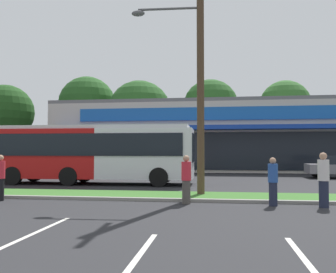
{
  "coord_description": "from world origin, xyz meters",
  "views": [
    {
      "loc": [
        4.96,
        -0.5,
        1.88
      ],
      "look_at": [
        2.4,
        18.1,
        2.6
      ],
      "focal_mm": 38.76,
      "sensor_mm": 36.0,
      "label": 1
    }
  ],
  "objects_px": {
    "city_bus": "(92,152)",
    "pedestrian_mid": "(324,180)",
    "utility_pole": "(197,56)",
    "car_2": "(127,165)",
    "pedestrian_far": "(0,178)",
    "car_1": "(53,165)",
    "pedestrian_near_bench": "(186,179)",
    "pedestrian_by_pole": "(273,181)"
  },
  "relations": [
    {
      "from": "utility_pole",
      "to": "pedestrian_far",
      "type": "distance_m",
      "value": 9.02
    },
    {
      "from": "city_bus",
      "to": "car_2",
      "type": "height_order",
      "value": "city_bus"
    },
    {
      "from": "utility_pole",
      "to": "car_1",
      "type": "relative_size",
      "value": 2.59
    },
    {
      "from": "pedestrian_near_bench",
      "to": "pedestrian_mid",
      "type": "bearing_deg",
      "value": -21.58
    },
    {
      "from": "city_bus",
      "to": "pedestrian_near_bench",
      "type": "bearing_deg",
      "value": -50.11
    },
    {
      "from": "pedestrian_mid",
      "to": "pedestrian_far",
      "type": "bearing_deg",
      "value": 99.26
    },
    {
      "from": "city_bus",
      "to": "pedestrian_mid",
      "type": "bearing_deg",
      "value": -34.76
    },
    {
      "from": "car_1",
      "to": "car_2",
      "type": "xyz_separation_m",
      "value": [
        5.9,
        -0.38,
        -0.01
      ]
    },
    {
      "from": "utility_pole",
      "to": "pedestrian_near_bench",
      "type": "xyz_separation_m",
      "value": [
        -0.28,
        -2.04,
        -4.9
      ]
    },
    {
      "from": "city_bus",
      "to": "utility_pole",
      "type": "bearing_deg",
      "value": -38.73
    },
    {
      "from": "city_bus",
      "to": "pedestrian_far",
      "type": "xyz_separation_m",
      "value": [
        -1.04,
        -6.99,
        -0.9
      ]
    },
    {
      "from": "pedestrian_mid",
      "to": "pedestrian_by_pole",
      "type": "bearing_deg",
      "value": 94.47
    },
    {
      "from": "city_bus",
      "to": "pedestrian_far",
      "type": "relative_size",
      "value": 6.72
    },
    {
      "from": "utility_pole",
      "to": "car_2",
      "type": "relative_size",
      "value": 2.32
    },
    {
      "from": "utility_pole",
      "to": "car_2",
      "type": "bearing_deg",
      "value": 117.37
    },
    {
      "from": "car_1",
      "to": "pedestrian_mid",
      "type": "relative_size",
      "value": 2.3
    },
    {
      "from": "utility_pole",
      "to": "city_bus",
      "type": "relative_size",
      "value": 0.94
    },
    {
      "from": "pedestrian_far",
      "to": "pedestrian_by_pole",
      "type": "bearing_deg",
      "value": -117.1
    },
    {
      "from": "pedestrian_near_bench",
      "to": "pedestrian_mid",
      "type": "xyz_separation_m",
      "value": [
        4.56,
        -0.17,
        0.05
      ]
    },
    {
      "from": "utility_pole",
      "to": "pedestrian_far",
      "type": "height_order",
      "value": "utility_pole"
    },
    {
      "from": "car_2",
      "to": "pedestrian_near_bench",
      "type": "distance_m",
      "value": 14.28
    },
    {
      "from": "pedestrian_far",
      "to": "pedestrian_near_bench",
      "type": "bearing_deg",
      "value": -116.53
    },
    {
      "from": "city_bus",
      "to": "pedestrian_by_pole",
      "type": "distance_m",
      "value": 11.27
    },
    {
      "from": "city_bus",
      "to": "pedestrian_mid",
      "type": "height_order",
      "value": "city_bus"
    },
    {
      "from": "city_bus",
      "to": "pedestrian_by_pole",
      "type": "height_order",
      "value": "city_bus"
    },
    {
      "from": "car_1",
      "to": "pedestrian_near_bench",
      "type": "bearing_deg",
      "value": -49.98
    },
    {
      "from": "car_2",
      "to": "pedestrian_by_pole",
      "type": "bearing_deg",
      "value": -57.42
    },
    {
      "from": "city_bus",
      "to": "car_2",
      "type": "bearing_deg",
      "value": 85.05
    },
    {
      "from": "pedestrian_near_bench",
      "to": "pedestrian_by_pole",
      "type": "height_order",
      "value": "pedestrian_near_bench"
    },
    {
      "from": "city_bus",
      "to": "pedestrian_near_bench",
      "type": "distance_m",
      "value": 9.09
    },
    {
      "from": "car_2",
      "to": "pedestrian_near_bench",
      "type": "xyz_separation_m",
      "value": [
        5.49,
        -13.19,
        0.08
      ]
    },
    {
      "from": "utility_pole",
      "to": "pedestrian_by_pole",
      "type": "relative_size",
      "value": 6.59
    },
    {
      "from": "pedestrian_mid",
      "to": "city_bus",
      "type": "bearing_deg",
      "value": 65.58
    },
    {
      "from": "car_2",
      "to": "pedestrian_mid",
      "type": "distance_m",
      "value": 16.71
    },
    {
      "from": "utility_pole",
      "to": "pedestrian_near_bench",
      "type": "relative_size",
      "value": 6.33
    },
    {
      "from": "pedestrian_near_bench",
      "to": "pedestrian_mid",
      "type": "relative_size",
      "value": 0.94
    },
    {
      "from": "city_bus",
      "to": "pedestrian_near_bench",
      "type": "height_order",
      "value": "city_bus"
    },
    {
      "from": "pedestrian_near_bench",
      "to": "pedestrian_by_pole",
      "type": "bearing_deg",
      "value": -20.09
    },
    {
      "from": "utility_pole",
      "to": "pedestrian_mid",
      "type": "height_order",
      "value": "utility_pole"
    },
    {
      "from": "city_bus",
      "to": "pedestrian_near_bench",
      "type": "relative_size",
      "value": 6.74
    },
    {
      "from": "pedestrian_by_pole",
      "to": "pedestrian_far",
      "type": "relative_size",
      "value": 0.96
    },
    {
      "from": "pedestrian_near_bench",
      "to": "car_2",
      "type": "bearing_deg",
      "value": 93.13
    }
  ]
}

